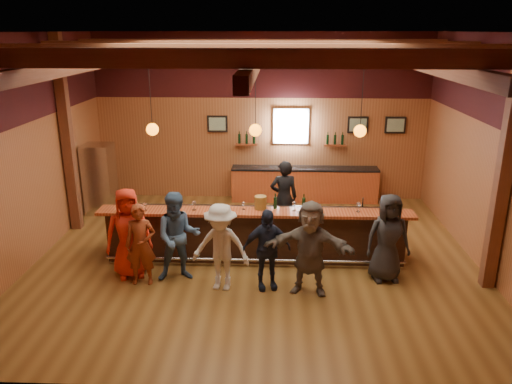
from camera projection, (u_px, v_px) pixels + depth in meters
room at (255, 103)px, 9.48m from camera, size 9.04×9.00×4.52m
bar_counter at (257, 232)px, 10.40m from camera, size 6.30×1.07×1.11m
back_bar_cabinet at (304, 184)px, 13.76m from camera, size 4.00×0.52×0.95m
window at (291, 126)px, 13.50m from camera, size 0.95×0.09×0.95m
framed_pictures at (323, 125)px, 13.45m from camera, size 5.35×0.05×0.45m
wine_shelves at (291, 142)px, 13.57m from camera, size 3.00×0.18×0.30m
pendant_lights at (255, 130)px, 9.58m from camera, size 4.24×0.24×1.37m
stainless_fridge at (100, 179)px, 12.77m from camera, size 0.70×0.70×1.80m
customer_orange at (129, 233)px, 9.43m from camera, size 0.99×0.81×1.76m
customer_redvest at (141, 245)px, 9.16m from camera, size 0.59×0.41×1.55m
customer_denim at (178, 237)px, 9.29m from camera, size 0.95×0.81×1.73m
customer_white at (221, 247)px, 8.95m from camera, size 1.16×0.80×1.64m
customer_navy at (266, 249)px, 9.00m from camera, size 0.96×0.57×1.53m
customer_brown at (310, 248)px, 8.82m from camera, size 1.67×0.80×1.73m
customer_dark at (388, 238)px, 9.28m from camera, size 0.89×0.63×1.70m
bartender at (284, 198)px, 11.43m from camera, size 0.69×0.50×1.75m
ice_bucket at (261, 202)px, 9.99m from camera, size 0.24×0.24×0.26m
bottle_a at (275, 203)px, 10.01m from camera, size 0.07×0.07×0.32m
bottle_b at (304, 203)px, 9.98m from camera, size 0.07×0.07×0.31m
glass_a at (132, 203)px, 9.93m from camera, size 0.09×0.09×0.20m
glass_b at (145, 205)px, 9.91m from camera, size 0.07×0.07×0.16m
glass_c at (177, 203)px, 9.96m from camera, size 0.08×0.08×0.19m
glass_d at (194, 203)px, 9.92m from camera, size 0.09×0.09×0.20m
glass_e at (243, 204)px, 9.95m from camera, size 0.07×0.07×0.17m
glass_f at (294, 204)px, 9.88m from camera, size 0.09×0.09×0.20m
glass_g at (317, 205)px, 9.85m from camera, size 0.08×0.08×0.19m
glass_h at (358, 205)px, 9.82m from camera, size 0.09×0.09×0.20m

